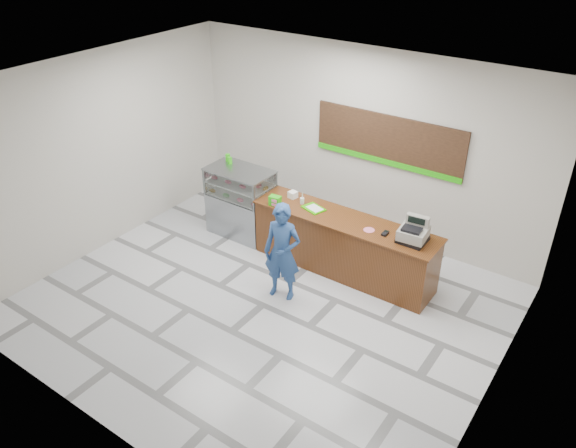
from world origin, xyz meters
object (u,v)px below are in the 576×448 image
Objects in this scene: cash_register at (414,233)px; customer at (282,252)px; sales_counter at (343,245)px; display_case at (241,202)px; serving_tray at (314,208)px.

cash_register is 0.29× the size of customer.
sales_counter is at bearing 175.46° from cash_register.
display_case is 0.81× the size of customer.
customer is at bearing -32.86° from display_case.
sales_counter is 1.98× the size of customer.
serving_tray is at bearing 84.03° from customer.
customer is (1.77, -1.14, 0.15)m from display_case.
sales_counter is 6.94× the size of cash_register.
cash_register reaches higher than display_case.
customer reaches higher than serving_tray.
display_case is at bearing 133.34° from customer.
customer is at bearing -111.40° from sales_counter.
sales_counter is 1.37m from cash_register.
serving_tray is at bearing -179.74° from sales_counter.
display_case is 2.83× the size of cash_register.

